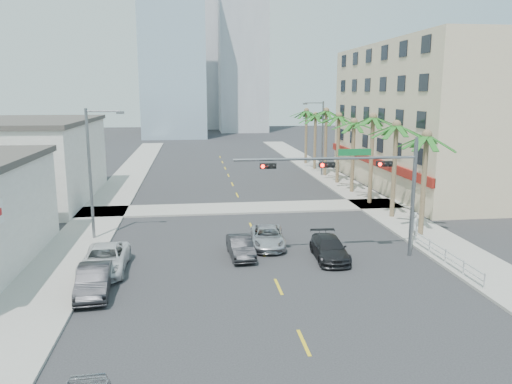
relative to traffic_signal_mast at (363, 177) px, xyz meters
The scene contains 27 objects.
ground 11.06m from the traffic_signal_mast, 126.03° to the right, with size 260.00×260.00×0.00m, color #262628.
sidewalk_right 14.44m from the traffic_signal_mast, 62.71° to the left, with size 4.00×120.00×0.15m, color gray.
sidewalk_left 22.05m from the traffic_signal_mast, 145.89° to the left, with size 4.00×120.00×0.15m, color gray.
sidewalk_cross 15.99m from the traffic_signal_mast, 112.38° to the left, with size 80.00×4.00×0.15m, color gray.
building_right 27.47m from the traffic_signal_mast, 53.68° to the left, with size 15.25×28.00×15.00m.
building_left_far 32.30m from the traffic_signal_mast, 141.59° to the left, with size 11.00×18.00×7.20m, color beige.
tower_far_left 90.14m from the traffic_signal_mast, 99.00° to the left, with size 14.00×14.00×48.00m, color #99B2C6.
tower_far_right 105.10m from the traffic_signal_mast, 88.20° to the left, with size 12.00×12.00×60.00m, color #ADADB2.
tower_far_center 118.45m from the traffic_signal_mast, 94.29° to the left, with size 16.00×16.00×42.00m, color #ADADB2.
traffic_signal_mast is the anchor object (origin of this frame).
palm_tree_0 7.37m from the traffic_signal_mast, 34.84° to the left, with size 4.80×4.80×7.80m.
palm_tree_1 11.18m from the traffic_signal_mast, 57.84° to the left, with size 4.80×4.80×8.16m.
palm_tree_2 15.81m from the traffic_signal_mast, 68.07° to the left, with size 4.80×4.80×8.52m.
palm_tree_3 20.59m from the traffic_signal_mast, 73.51° to the left, with size 4.80×4.80×7.80m.
palm_tree_4 25.63m from the traffic_signal_mast, 76.83° to the left, with size 4.80×4.80×8.16m.
palm_tree_5 30.72m from the traffic_signal_mast, 79.05° to the left, with size 4.80×4.80×8.52m.
palm_tree_6 35.78m from the traffic_signal_mast, 80.63° to the left, with size 4.80×4.80×7.80m.
palm_tree_7 40.93m from the traffic_signal_mast, 81.82° to the left, with size 4.80×4.80×8.16m.
streetlight_left 17.84m from the traffic_signal_mast, 160.18° to the left, with size 2.55×0.25×9.00m.
streetlight_right 30.50m from the traffic_signal_mast, 80.16° to the left, with size 2.55×0.25×9.00m.
guardrail 6.59m from the traffic_signal_mast, 23.39° to the right, with size 0.08×8.08×1.00m.
car_parked_mid 16.22m from the traffic_signal_mast, 166.24° to the right, with size 1.54×4.42×1.46m, color black.
car_parked_far 15.80m from the traffic_signal_mast, behind, with size 2.43×5.27×1.47m, color silver.
car_lane_left 8.60m from the traffic_signal_mast, behind, with size 1.37×3.92×1.29m, color black.
car_lane_center 7.55m from the traffic_signal_mast, 150.22° to the left, with size 2.17×4.70×1.30m, color silver.
car_lane_right 4.80m from the traffic_signal_mast, behind, with size 1.88×4.62×1.34m, color black.
pedestrian 6.59m from the traffic_signal_mast, 29.94° to the left, with size 0.72×0.48×1.99m, color silver.
Camera 1 is at (-4.31, -20.32, 10.02)m, focal length 35.00 mm.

